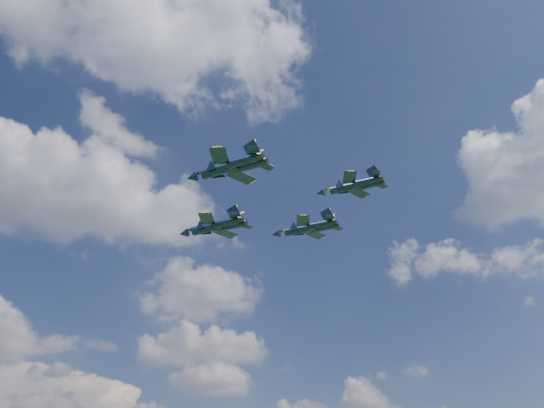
{
  "coord_description": "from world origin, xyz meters",
  "views": [
    {
      "loc": [
        -30.88,
        -94.24,
        3.64
      ],
      "look_at": [
        -5.07,
        -3.68,
        55.89
      ],
      "focal_mm": 35.0,
      "sensor_mm": 36.0,
      "label": 1
    }
  ],
  "objects_px": {
    "jet_left": "(218,170)",
    "jet_right": "(298,229)",
    "jet_slot": "(343,188)",
    "jet_lead": "(205,228)"
  },
  "relations": [
    {
      "from": "jet_left",
      "to": "jet_right",
      "type": "xyz_separation_m",
      "value": [
        22.92,
        23.7,
        2.64
      ]
    },
    {
      "from": "jet_left",
      "to": "jet_right",
      "type": "bearing_deg",
      "value": -1.61
    },
    {
      "from": "jet_right",
      "to": "jet_slot",
      "type": "xyz_separation_m",
      "value": [
        2.13,
        -21.23,
        -0.73
      ]
    },
    {
      "from": "jet_lead",
      "to": "jet_slot",
      "type": "xyz_separation_m",
      "value": [
        23.07,
        -22.25,
        1.33
      ]
    },
    {
      "from": "jet_right",
      "to": "jet_slot",
      "type": "bearing_deg",
      "value": -133.77
    },
    {
      "from": "jet_right",
      "to": "jet_slot",
      "type": "height_order",
      "value": "jet_right"
    },
    {
      "from": "jet_right",
      "to": "jet_left",
      "type": "bearing_deg",
      "value": 176.45
    },
    {
      "from": "jet_left",
      "to": "jet_slot",
      "type": "distance_m",
      "value": 25.24
    },
    {
      "from": "jet_left",
      "to": "jet_right",
      "type": "height_order",
      "value": "jet_right"
    },
    {
      "from": "jet_left",
      "to": "jet_slot",
      "type": "bearing_deg",
      "value": -41.95
    }
  ]
}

